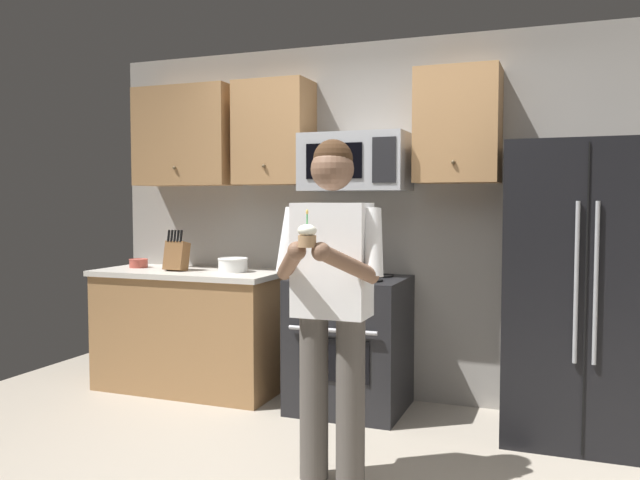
{
  "coord_description": "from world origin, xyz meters",
  "views": [
    {
      "loc": [
        1.25,
        -2.9,
        1.45
      ],
      "look_at": [
        0.07,
        0.21,
        1.25
      ],
      "focal_mm": 36.68,
      "sensor_mm": 36.0,
      "label": 1
    }
  ],
  "objects_px": {
    "bowl_large_white": "(233,265)",
    "person": "(331,290)",
    "microwave": "(356,162)",
    "refrigerator": "(584,292)",
    "cupcake": "(307,235)",
    "oven_range": "(350,343)",
    "bowl_small_colored": "(139,263)",
    "knife_block": "(177,255)"
  },
  "relations": [
    {
      "from": "bowl_small_colored",
      "to": "person",
      "type": "relative_size",
      "value": 0.08
    },
    {
      "from": "oven_range",
      "to": "refrigerator",
      "type": "bearing_deg",
      "value": -1.5
    },
    {
      "from": "bowl_large_white",
      "to": "refrigerator",
      "type": "bearing_deg",
      "value": -1.95
    },
    {
      "from": "refrigerator",
      "to": "person",
      "type": "height_order",
      "value": "refrigerator"
    },
    {
      "from": "knife_block",
      "to": "cupcake",
      "type": "distance_m",
      "value": 2.22
    },
    {
      "from": "cupcake",
      "to": "knife_block",
      "type": "bearing_deg",
      "value": 138.69
    },
    {
      "from": "bowl_large_white",
      "to": "cupcake",
      "type": "xyz_separation_m",
      "value": [
        1.22,
        -1.53,
        0.32
      ]
    },
    {
      "from": "cupcake",
      "to": "bowl_large_white",
      "type": "bearing_deg",
      "value": 128.44
    },
    {
      "from": "oven_range",
      "to": "person",
      "type": "xyz_separation_m",
      "value": [
        0.28,
        -1.16,
        0.53
      ]
    },
    {
      "from": "oven_range",
      "to": "cupcake",
      "type": "bearing_deg",
      "value": -79.26
    },
    {
      "from": "bowl_large_white",
      "to": "person",
      "type": "xyz_separation_m",
      "value": [
        1.22,
        -1.2,
        0.02
      ]
    },
    {
      "from": "bowl_large_white",
      "to": "bowl_small_colored",
      "type": "relative_size",
      "value": 1.52
    },
    {
      "from": "bowl_small_colored",
      "to": "knife_block",
      "type": "bearing_deg",
      "value": -12.19
    },
    {
      "from": "refrigerator",
      "to": "bowl_large_white",
      "type": "bearing_deg",
      "value": 178.05
    },
    {
      "from": "bowl_small_colored",
      "to": "cupcake",
      "type": "relative_size",
      "value": 0.86
    },
    {
      "from": "bowl_large_white",
      "to": "bowl_small_colored",
      "type": "xyz_separation_m",
      "value": [
        -0.86,
        0.02,
        -0.02
      ]
    },
    {
      "from": "person",
      "to": "cupcake",
      "type": "height_order",
      "value": "person"
    },
    {
      "from": "oven_range",
      "to": "refrigerator",
      "type": "distance_m",
      "value": 1.56
    },
    {
      "from": "refrigerator",
      "to": "bowl_small_colored",
      "type": "relative_size",
      "value": 12.06
    },
    {
      "from": "knife_block",
      "to": "bowl_large_white",
      "type": "xyz_separation_m",
      "value": [
        0.44,
        0.07,
        -0.06
      ]
    },
    {
      "from": "cupcake",
      "to": "microwave",
      "type": "bearing_deg",
      "value": 99.96
    },
    {
      "from": "bowl_small_colored",
      "to": "microwave",
      "type": "bearing_deg",
      "value": 1.91
    },
    {
      "from": "refrigerator",
      "to": "knife_block",
      "type": "bearing_deg",
      "value": 179.81
    },
    {
      "from": "oven_range",
      "to": "knife_block",
      "type": "distance_m",
      "value": 1.49
    },
    {
      "from": "oven_range",
      "to": "refrigerator",
      "type": "xyz_separation_m",
      "value": [
        1.5,
        -0.04,
        0.44
      ]
    },
    {
      "from": "bowl_large_white",
      "to": "bowl_small_colored",
      "type": "height_order",
      "value": "bowl_large_white"
    },
    {
      "from": "oven_range",
      "to": "bowl_small_colored",
      "type": "bearing_deg",
      "value": 178.09
    },
    {
      "from": "refrigerator",
      "to": "person",
      "type": "distance_m",
      "value": 1.66
    },
    {
      "from": "bowl_large_white",
      "to": "person",
      "type": "relative_size",
      "value": 0.13
    },
    {
      "from": "knife_block",
      "to": "person",
      "type": "distance_m",
      "value": 2.01
    },
    {
      "from": "bowl_small_colored",
      "to": "cupcake",
      "type": "xyz_separation_m",
      "value": [
        2.07,
        -1.55,
        0.34
      ]
    },
    {
      "from": "refrigerator",
      "to": "cupcake",
      "type": "height_order",
      "value": "refrigerator"
    },
    {
      "from": "knife_block",
      "to": "person",
      "type": "relative_size",
      "value": 0.18
    },
    {
      "from": "cupcake",
      "to": "refrigerator",
      "type": "bearing_deg",
      "value": 49.97
    },
    {
      "from": "microwave",
      "to": "bowl_small_colored",
      "type": "xyz_separation_m",
      "value": [
        -1.79,
        -0.06,
        -0.76
      ]
    },
    {
      "from": "oven_range",
      "to": "bowl_large_white",
      "type": "distance_m",
      "value": 1.07
    },
    {
      "from": "refrigerator",
      "to": "knife_block",
      "type": "distance_m",
      "value": 2.88
    },
    {
      "from": "microwave",
      "to": "cupcake",
      "type": "xyz_separation_m",
      "value": [
        0.28,
        -1.61,
        -0.43
      ]
    },
    {
      "from": "microwave",
      "to": "bowl_large_white",
      "type": "height_order",
      "value": "microwave"
    },
    {
      "from": "knife_block",
      "to": "oven_range",
      "type": "bearing_deg",
      "value": 1.23
    },
    {
      "from": "refrigerator",
      "to": "bowl_large_white",
      "type": "xyz_separation_m",
      "value": [
        -2.43,
        0.08,
        0.08
      ]
    },
    {
      "from": "refrigerator",
      "to": "oven_range",
      "type": "bearing_deg",
      "value": 178.5
    }
  ]
}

